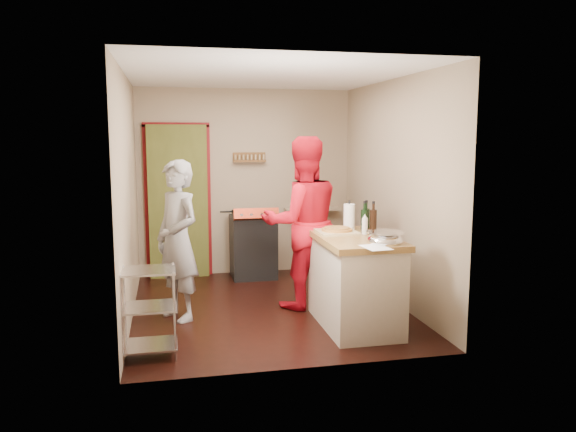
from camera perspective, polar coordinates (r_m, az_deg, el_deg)
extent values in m
plane|color=black|center=(6.52, -2.05, -9.23)|extent=(3.50, 3.50, 0.00)
cube|color=gray|center=(7.98, -4.31, 3.45)|extent=(3.00, 0.04, 2.60)
cube|color=#565B23|center=(7.98, -11.11, 1.52)|extent=(0.80, 0.40, 2.10)
cube|color=maroon|center=(7.92, -14.15, 1.37)|extent=(0.06, 0.06, 2.10)
cube|color=maroon|center=(7.93, -8.07, 1.55)|extent=(0.06, 0.06, 2.10)
cube|color=maroon|center=(7.86, -11.31, 9.08)|extent=(0.90, 0.06, 0.06)
cube|color=brown|center=(7.92, -3.92, 5.59)|extent=(0.46, 0.09, 0.03)
cube|color=brown|center=(7.96, -3.97, 6.04)|extent=(0.46, 0.02, 0.12)
cube|color=olive|center=(7.92, -3.93, 5.99)|extent=(0.42, 0.04, 0.07)
cube|color=gray|center=(8.11, 2.48, 0.69)|extent=(0.80, 0.18, 0.04)
cube|color=black|center=(8.05, 1.11, 1.50)|extent=(0.10, 0.14, 0.22)
cube|color=gray|center=(6.18, -15.94, 1.83)|extent=(0.04, 3.50, 2.60)
cube|color=gray|center=(6.68, 10.67, 2.45)|extent=(0.04, 3.50, 2.60)
cube|color=white|center=(6.26, -2.17, 14.22)|extent=(3.00, 3.50, 0.02)
cube|color=black|center=(7.80, -3.55, -3.33)|extent=(0.60, 0.55, 0.80)
cube|color=black|center=(7.72, -3.58, -0.20)|extent=(0.60, 0.55, 0.06)
cube|color=maroon|center=(7.44, -3.26, 0.18)|extent=(0.60, 0.15, 0.17)
cylinder|color=black|center=(7.82, -4.81, 0.44)|extent=(0.26, 0.26, 0.05)
cylinder|color=silver|center=(5.01, -16.56, -10.15)|extent=(0.02, 0.02, 0.80)
cylinder|color=silver|center=(4.99, -11.44, -10.03)|extent=(0.02, 0.02, 0.80)
cylinder|color=silver|center=(5.35, -16.27, -8.96)|extent=(0.02, 0.02, 0.80)
cylinder|color=silver|center=(5.34, -11.50, -8.85)|extent=(0.02, 0.02, 0.80)
cube|color=silver|center=(5.26, -13.83, -12.60)|extent=(0.48, 0.40, 0.02)
cube|color=silver|center=(5.15, -13.96, -8.96)|extent=(0.48, 0.40, 0.02)
cube|color=silver|center=(5.07, -14.09, -5.38)|extent=(0.48, 0.40, 0.02)
cube|color=beige|center=(5.83, 6.78, -6.90)|extent=(0.67, 1.18, 0.88)
cube|color=olive|center=(5.72, 6.86, -2.36)|extent=(0.73, 1.24, 0.06)
cube|color=tan|center=(5.88, 4.98, -1.63)|extent=(0.40, 0.40, 0.02)
cylinder|color=#C47A3D|center=(5.87, 4.98, -1.39)|extent=(0.32, 0.32, 0.02)
ellipsoid|color=silver|center=(5.39, 9.81, -2.14)|extent=(0.35, 0.35, 0.11)
cylinder|color=white|center=(6.09, 6.23, -0.09)|extent=(0.12, 0.12, 0.28)
cylinder|color=silver|center=(5.83, 7.80, -1.02)|extent=(0.06, 0.06, 0.17)
cube|color=white|center=(5.16, 8.91, -3.17)|extent=(0.24, 0.32, 0.00)
cylinder|color=black|center=(6.19, 7.94, 0.15)|extent=(0.08, 0.08, 0.31)
cylinder|color=black|center=(6.10, 8.66, 0.02)|extent=(0.08, 0.08, 0.31)
cylinder|color=black|center=(6.11, 7.77, 0.05)|extent=(0.08, 0.08, 0.31)
imported|color=silver|center=(6.04, -11.15, -2.46)|extent=(0.67, 0.74, 1.70)
imported|color=red|center=(6.34, 1.49, -0.70)|extent=(1.00, 0.81, 1.94)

